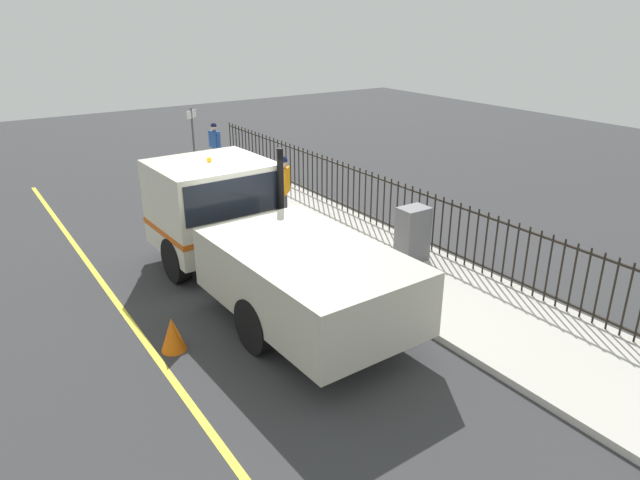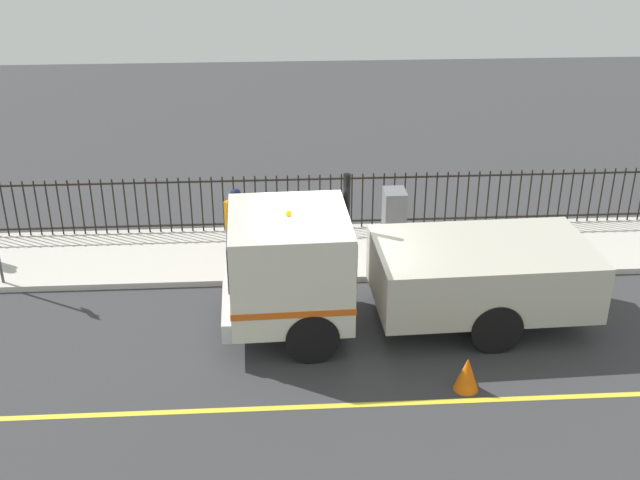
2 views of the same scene
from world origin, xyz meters
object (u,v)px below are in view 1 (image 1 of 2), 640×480
object	(u,v)px
pedestrian_distant	(215,141)
utility_cabinet	(413,234)
work_truck	(248,231)
traffic_cone	(173,334)
worker_standing	(284,183)
street_sign	(193,137)

from	to	relation	value
pedestrian_distant	utility_cabinet	xyz separation A→B (m)	(0.30, -9.80, -0.38)
work_truck	traffic_cone	distance (m)	2.71
worker_standing	traffic_cone	size ratio (longest dim) A/B	3.00
work_truck	worker_standing	xyz separation A→B (m)	(2.37, 2.62, -0.03)
worker_standing	traffic_cone	distance (m)	6.08
work_truck	utility_cabinet	distance (m)	3.72
work_truck	street_sign	world-z (taller)	work_truck
utility_cabinet	traffic_cone	size ratio (longest dim) A/B	2.02
utility_cabinet	street_sign	world-z (taller)	street_sign
worker_standing	traffic_cone	world-z (taller)	worker_standing
work_truck	worker_standing	distance (m)	3.53
utility_cabinet	traffic_cone	distance (m)	5.74
work_truck	worker_standing	bearing A→B (deg)	46.03
work_truck	street_sign	distance (m)	7.81
utility_cabinet	traffic_cone	bearing A→B (deg)	-176.11
pedestrian_distant	work_truck	bearing A→B (deg)	154.84
worker_standing	pedestrian_distant	xyz separation A→B (m)	(0.89, 6.23, -0.12)
work_truck	utility_cabinet	size ratio (longest dim) A/B	5.69
work_truck	worker_standing	world-z (taller)	work_truck
worker_standing	work_truck	bearing A→B (deg)	1.48
worker_standing	street_sign	world-z (taller)	street_sign
pedestrian_distant	street_sign	bearing A→B (deg)	130.62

